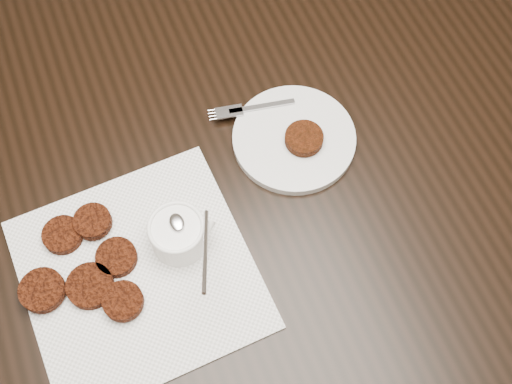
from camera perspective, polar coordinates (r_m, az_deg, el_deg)
floor at (r=1.69m, az=0.81°, el=-13.38°), size 4.00×4.00×0.00m
table at (r=1.35m, az=-2.83°, el=-5.97°), size 1.53×0.98×0.75m
napkin at (r=0.96m, az=-10.34°, el=-7.10°), size 0.33×0.33×0.00m
sauce_ramekin at (r=0.91m, az=-7.12°, el=-3.00°), size 0.11×0.11×0.12m
patty_cluster at (r=0.96m, az=-14.13°, el=-6.40°), size 0.26×0.26×0.02m
plate_with_patty at (r=1.03m, az=3.39°, el=4.94°), size 0.23×0.23×0.03m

